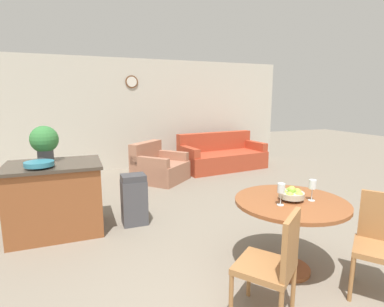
% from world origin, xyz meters
% --- Properties ---
extents(wall_back, '(8.00, 0.09, 2.70)m').
position_xyz_m(wall_back, '(-0.00, 6.16, 1.35)').
color(wall_back, beige).
rests_on(wall_back, ground_plane).
extents(dining_table, '(1.10, 1.10, 0.76)m').
position_xyz_m(dining_table, '(0.55, 0.94, 0.58)').
color(dining_table, brown).
rests_on(dining_table, ground_plane).
extents(dining_chair_near_left, '(0.59, 0.59, 0.91)m').
position_xyz_m(dining_chair_near_left, '(-0.03, 0.41, 0.51)').
color(dining_chair_near_left, '#9E6B3D').
rests_on(dining_chair_near_left, ground_plane).
extents(dining_chair_near_right, '(0.59, 0.59, 0.91)m').
position_xyz_m(dining_chair_near_right, '(1.08, 0.37, 0.51)').
color(dining_chair_near_right, '#9E6B3D').
rests_on(dining_chair_near_right, ground_plane).
extents(fruit_bowl, '(0.25, 0.25, 0.15)m').
position_xyz_m(fruit_bowl, '(0.55, 0.94, 0.82)').
color(fruit_bowl, '#B7B29E').
rests_on(fruit_bowl, dining_table).
extents(wine_glass_left, '(0.07, 0.07, 0.21)m').
position_xyz_m(wine_glass_left, '(0.36, 0.87, 0.91)').
color(wine_glass_left, silver).
rests_on(wine_glass_left, dining_table).
extents(wine_glass_right, '(0.07, 0.07, 0.21)m').
position_xyz_m(wine_glass_right, '(0.73, 0.86, 0.91)').
color(wine_glass_right, silver).
rests_on(wine_glass_right, dining_table).
extents(kitchen_island, '(1.17, 0.86, 0.93)m').
position_xyz_m(kitchen_island, '(-1.70, 2.79, 0.47)').
color(kitchen_island, brown).
rests_on(kitchen_island, ground_plane).
extents(teal_bowl, '(0.33, 0.33, 0.08)m').
position_xyz_m(teal_bowl, '(-1.83, 2.57, 0.98)').
color(teal_bowl, teal).
rests_on(teal_bowl, kitchen_island).
extents(potted_plant, '(0.35, 0.35, 0.47)m').
position_xyz_m(potted_plant, '(-1.79, 2.98, 1.19)').
color(potted_plant, '#4C4C51').
rests_on(potted_plant, kitchen_island).
extents(trash_bin, '(0.34, 0.28, 0.71)m').
position_xyz_m(trash_bin, '(-0.70, 2.68, 0.35)').
color(trash_bin, '#47474C').
rests_on(trash_bin, ground_plane).
extents(couch, '(2.22, 1.22, 0.88)m').
position_xyz_m(couch, '(1.98, 5.31, 0.30)').
color(couch, '#B24228').
rests_on(couch, ground_plane).
extents(armchair, '(1.33, 1.33, 0.82)m').
position_xyz_m(armchair, '(0.20, 4.75, 0.28)').
color(armchair, '#A87056').
rests_on(armchair, ground_plane).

